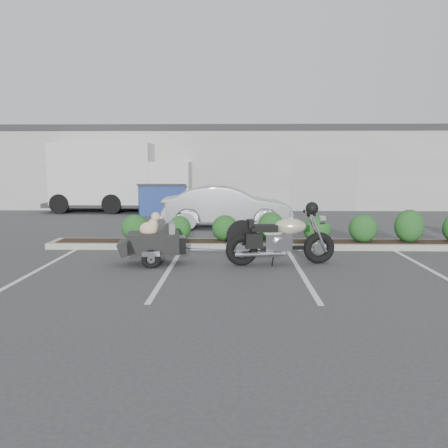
{
  "coord_description": "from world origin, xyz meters",
  "views": [
    {
      "loc": [
        -0.14,
        -10.14,
        2.18
      ],
      "look_at": [
        -0.4,
        1.1,
        0.75
      ],
      "focal_mm": 38.0,
      "sensor_mm": 36.0,
      "label": 1
    }
  ],
  "objects_px": {
    "motorcycle": "(281,239)",
    "pet_trailer": "(153,242)",
    "sedan": "(227,207)",
    "delivery_truck": "(121,179)",
    "dumpster": "(161,199)"
  },
  "relations": [
    {
      "from": "pet_trailer",
      "to": "delivery_truck",
      "type": "xyz_separation_m",
      "value": [
        -3.42,
        11.44,
        1.0
      ]
    },
    {
      "from": "pet_trailer",
      "to": "sedan",
      "type": "bearing_deg",
      "value": 66.81
    },
    {
      "from": "sedan",
      "to": "pet_trailer",
      "type": "bearing_deg",
      "value": 163.92
    },
    {
      "from": "dumpster",
      "to": "pet_trailer",
      "type": "bearing_deg",
      "value": -96.54
    },
    {
      "from": "pet_trailer",
      "to": "dumpster",
      "type": "distance_m",
      "value": 10.3
    },
    {
      "from": "sedan",
      "to": "delivery_truck",
      "type": "bearing_deg",
      "value": 40.4
    },
    {
      "from": "pet_trailer",
      "to": "dumpster",
      "type": "height_order",
      "value": "dumpster"
    },
    {
      "from": "sedan",
      "to": "dumpster",
      "type": "height_order",
      "value": "sedan"
    },
    {
      "from": "sedan",
      "to": "delivery_truck",
      "type": "distance_m",
      "value": 7.43
    },
    {
      "from": "motorcycle",
      "to": "pet_trailer",
      "type": "xyz_separation_m",
      "value": [
        -2.79,
        0.02,
        -0.07
      ]
    },
    {
      "from": "sedan",
      "to": "delivery_truck",
      "type": "height_order",
      "value": "delivery_truck"
    },
    {
      "from": "sedan",
      "to": "delivery_truck",
      "type": "relative_size",
      "value": 0.64
    },
    {
      "from": "motorcycle",
      "to": "pet_trailer",
      "type": "distance_m",
      "value": 2.79
    },
    {
      "from": "dumpster",
      "to": "delivery_truck",
      "type": "height_order",
      "value": "delivery_truck"
    },
    {
      "from": "dumpster",
      "to": "delivery_truck",
      "type": "bearing_deg",
      "value": 134.06
    }
  ]
}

